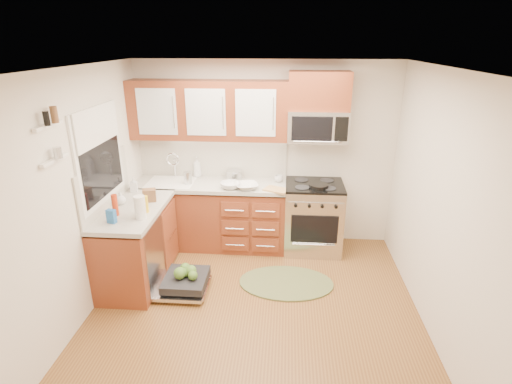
# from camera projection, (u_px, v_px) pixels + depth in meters

# --- Properties ---
(floor) EXTENTS (3.50, 3.50, 0.00)m
(floor) POSITION_uv_depth(u_px,v_px,m) (255.00, 310.00, 4.30)
(floor) COLOR brown
(floor) RESTS_ON ground
(ceiling) EXTENTS (3.50, 3.50, 0.00)m
(ceiling) POSITION_uv_depth(u_px,v_px,m) (254.00, 68.00, 3.40)
(ceiling) COLOR white
(ceiling) RESTS_ON ground
(wall_back) EXTENTS (3.50, 0.04, 2.50)m
(wall_back) POSITION_uv_depth(u_px,v_px,m) (265.00, 154.00, 5.48)
(wall_back) COLOR beige
(wall_back) RESTS_ON ground
(wall_front) EXTENTS (3.50, 0.04, 2.50)m
(wall_front) POSITION_uv_depth(u_px,v_px,m) (229.00, 324.00, 2.22)
(wall_front) COLOR beige
(wall_front) RESTS_ON ground
(wall_left) EXTENTS (0.04, 3.50, 2.50)m
(wall_left) POSITION_uv_depth(u_px,v_px,m) (80.00, 198.00, 3.98)
(wall_left) COLOR beige
(wall_left) RESTS_ON ground
(wall_right) EXTENTS (0.04, 3.50, 2.50)m
(wall_right) POSITION_uv_depth(u_px,v_px,m) (441.00, 209.00, 3.73)
(wall_right) COLOR beige
(wall_right) RESTS_ON ground
(base_cabinet_back) EXTENTS (2.05, 0.60, 0.85)m
(base_cabinet_back) POSITION_uv_depth(u_px,v_px,m) (211.00, 216.00, 5.55)
(base_cabinet_back) COLOR brown
(base_cabinet_back) RESTS_ON ground
(base_cabinet_left) EXTENTS (0.60, 1.25, 0.85)m
(base_cabinet_left) POSITION_uv_depth(u_px,v_px,m) (137.00, 247.00, 4.74)
(base_cabinet_left) COLOR brown
(base_cabinet_left) RESTS_ON ground
(countertop_back) EXTENTS (2.07, 0.64, 0.05)m
(countertop_back) POSITION_uv_depth(u_px,v_px,m) (210.00, 185.00, 5.37)
(countertop_back) COLOR #ADAA9E
(countertop_back) RESTS_ON base_cabinet_back
(countertop_left) EXTENTS (0.64, 1.27, 0.05)m
(countertop_left) POSITION_uv_depth(u_px,v_px,m) (133.00, 210.00, 4.57)
(countertop_left) COLOR #ADAA9E
(countertop_left) RESTS_ON base_cabinet_left
(backsplash_back) EXTENTS (2.05, 0.02, 0.57)m
(backsplash_back) POSITION_uv_depth(u_px,v_px,m) (213.00, 156.00, 5.53)
(backsplash_back) COLOR #B9B4A6
(backsplash_back) RESTS_ON ground
(backsplash_left) EXTENTS (0.02, 1.25, 0.57)m
(backsplash_left) POSITION_uv_depth(u_px,v_px,m) (105.00, 184.00, 4.48)
(backsplash_left) COLOR #B9B4A6
(backsplash_left) RESTS_ON ground
(upper_cabinets) EXTENTS (2.05, 0.35, 0.75)m
(upper_cabinets) POSITION_uv_depth(u_px,v_px,m) (208.00, 110.00, 5.15)
(upper_cabinets) COLOR brown
(upper_cabinets) RESTS_ON ground
(cabinet_over_mw) EXTENTS (0.76, 0.35, 0.47)m
(cabinet_over_mw) POSITION_uv_depth(u_px,v_px,m) (319.00, 91.00, 4.95)
(cabinet_over_mw) COLOR brown
(cabinet_over_mw) RESTS_ON ground
(range) EXTENTS (0.76, 0.64, 0.95)m
(range) POSITION_uv_depth(u_px,v_px,m) (313.00, 217.00, 5.41)
(range) COLOR silver
(range) RESTS_ON ground
(microwave) EXTENTS (0.76, 0.38, 0.40)m
(microwave) POSITION_uv_depth(u_px,v_px,m) (317.00, 126.00, 5.08)
(microwave) COLOR silver
(microwave) RESTS_ON ground
(sink) EXTENTS (0.62, 0.50, 0.26)m
(sink) POSITION_uv_depth(u_px,v_px,m) (172.00, 191.00, 5.43)
(sink) COLOR white
(sink) RESTS_ON ground
(dishwasher) EXTENTS (0.70, 0.60, 0.20)m
(dishwasher) POSITION_uv_depth(u_px,v_px,m) (183.00, 283.00, 4.61)
(dishwasher) COLOR silver
(dishwasher) RESTS_ON ground
(window) EXTENTS (0.03, 1.05, 1.05)m
(window) POSITION_uv_depth(u_px,v_px,m) (99.00, 155.00, 4.34)
(window) COLOR white
(window) RESTS_ON ground
(window_blind) EXTENTS (0.02, 0.96, 0.40)m
(window_blind) POSITION_uv_depth(u_px,v_px,m) (97.00, 125.00, 4.22)
(window_blind) COLOR white
(window_blind) RESTS_ON ground
(shelf_upper) EXTENTS (0.04, 0.40, 0.03)m
(shelf_upper) POSITION_uv_depth(u_px,v_px,m) (48.00, 126.00, 3.37)
(shelf_upper) COLOR white
(shelf_upper) RESTS_ON ground
(shelf_lower) EXTENTS (0.04, 0.40, 0.03)m
(shelf_lower) POSITION_uv_depth(u_px,v_px,m) (55.00, 160.00, 3.47)
(shelf_lower) COLOR white
(shelf_lower) RESTS_ON ground
(rug) EXTENTS (1.19, 0.83, 0.02)m
(rug) POSITION_uv_depth(u_px,v_px,m) (286.00, 283.00, 4.77)
(rug) COLOR #5A6137
(rug) RESTS_ON ground
(skillet) EXTENTS (0.31, 0.31, 0.05)m
(skillet) POSITION_uv_depth(u_px,v_px,m) (319.00, 186.00, 5.11)
(skillet) COLOR black
(skillet) RESTS_ON range
(stock_pot) EXTENTS (0.28, 0.28, 0.13)m
(stock_pot) POSITION_uv_depth(u_px,v_px,m) (234.00, 175.00, 5.47)
(stock_pot) COLOR silver
(stock_pot) RESTS_ON countertop_back
(cutting_board) EXTENTS (0.36, 0.30, 0.02)m
(cutting_board) POSITION_uv_depth(u_px,v_px,m) (276.00, 190.00, 5.09)
(cutting_board) COLOR tan
(cutting_board) RESTS_ON countertop_back
(canister) EXTENTS (0.13, 0.13, 0.17)m
(canister) POSITION_uv_depth(u_px,v_px,m) (188.00, 178.00, 5.28)
(canister) COLOR silver
(canister) RESTS_ON countertop_back
(paper_towel_roll) EXTENTS (0.16, 0.16, 0.26)m
(paper_towel_roll) POSITION_uv_depth(u_px,v_px,m) (140.00, 207.00, 4.26)
(paper_towel_roll) COLOR white
(paper_towel_roll) RESTS_ON countertop_left
(mustard_bottle) EXTENTS (0.06, 0.06, 0.19)m
(mustard_bottle) POSITION_uv_depth(u_px,v_px,m) (146.00, 204.00, 4.42)
(mustard_bottle) COLOR gold
(mustard_bottle) RESTS_ON countertop_left
(red_bottle) EXTENTS (0.09, 0.09, 0.24)m
(red_bottle) POSITION_uv_depth(u_px,v_px,m) (115.00, 205.00, 4.34)
(red_bottle) COLOR #B42E0F
(red_bottle) RESTS_ON countertop_left
(wooden_box) EXTENTS (0.18, 0.15, 0.15)m
(wooden_box) POSITION_uv_depth(u_px,v_px,m) (149.00, 195.00, 4.73)
(wooden_box) COLOR brown
(wooden_box) RESTS_ON countertop_left
(blue_carton) EXTENTS (0.10, 0.08, 0.15)m
(blue_carton) POSITION_uv_depth(u_px,v_px,m) (111.00, 216.00, 4.17)
(blue_carton) COLOR #225A9F
(blue_carton) RESTS_ON countertop_left
(bowl_a) EXTENTS (0.37, 0.37, 0.07)m
(bowl_a) POSITION_uv_depth(u_px,v_px,m) (247.00, 186.00, 5.14)
(bowl_a) COLOR #999999
(bowl_a) RESTS_ON countertop_back
(bowl_b) EXTENTS (0.29, 0.29, 0.08)m
(bowl_b) POSITION_uv_depth(u_px,v_px,m) (230.00, 185.00, 5.15)
(bowl_b) COLOR #999999
(bowl_b) RESTS_ON countertop_back
(cup) EXTENTS (0.14, 0.14, 0.09)m
(cup) POSITION_uv_depth(u_px,v_px,m) (279.00, 179.00, 5.39)
(cup) COLOR #999999
(cup) RESTS_ON countertop_back
(soap_bottle_a) EXTENTS (0.14, 0.14, 0.29)m
(soap_bottle_a) POSITION_uv_depth(u_px,v_px,m) (197.00, 167.00, 5.55)
(soap_bottle_a) COLOR #999999
(soap_bottle_a) RESTS_ON countertop_back
(soap_bottle_b) EXTENTS (0.10, 0.11, 0.19)m
(soap_bottle_b) POSITION_uv_depth(u_px,v_px,m) (134.00, 184.00, 5.03)
(soap_bottle_b) COLOR #999999
(soap_bottle_b) RESTS_ON countertop_left
(soap_bottle_c) EXTENTS (0.15, 0.15, 0.15)m
(soap_bottle_c) POSITION_uv_depth(u_px,v_px,m) (120.00, 198.00, 4.64)
(soap_bottle_c) COLOR #999999
(soap_bottle_c) RESTS_ON countertop_left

